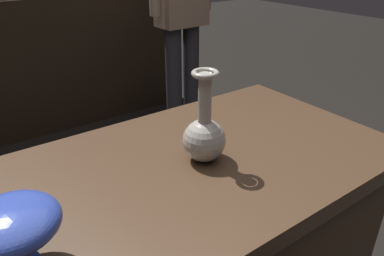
# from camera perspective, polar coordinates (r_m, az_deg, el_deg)

# --- Properties ---
(back_display_shelf) EXTENTS (2.60, 0.40, 0.99)m
(back_display_shelf) POSITION_cam_1_polar(r_m,az_deg,el_deg) (3.00, -26.20, 8.44)
(back_display_shelf) COLOR black
(back_display_shelf) RESTS_ON ground_plane
(vase_centerpiece) EXTENTS (0.11, 0.11, 0.24)m
(vase_centerpiece) POSITION_cam_1_polar(r_m,az_deg,el_deg) (0.92, 1.95, -1.02)
(vase_centerpiece) COLOR gray
(vase_centerpiece) RESTS_ON display_plinth
(vase_tall_behind) EXTENTS (0.16, 0.16, 0.13)m
(vase_tall_behind) POSITION_cam_1_polar(r_m,az_deg,el_deg) (0.68, -26.62, -13.58)
(vase_tall_behind) COLOR #2D429E
(vase_tall_behind) RESTS_ON display_plinth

